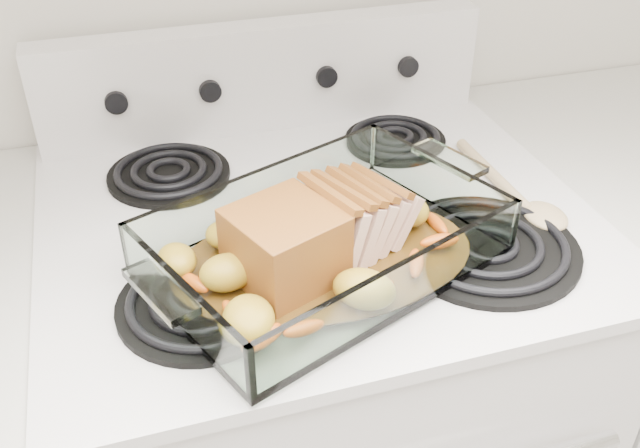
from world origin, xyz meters
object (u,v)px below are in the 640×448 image
object	(u,v)px
electric_range	(316,419)
baking_dish	(325,250)
counter_right	(625,348)
pork_roast	(307,232)

from	to	relation	value
electric_range	baking_dish	size ratio (longest dim) A/B	2.67
electric_range	counter_right	xyz separation A→B (m)	(0.66, -0.00, -0.02)
electric_range	counter_right	distance (m)	0.67
electric_range	pork_roast	bearing A→B (deg)	-111.00
pork_roast	electric_range	bearing A→B (deg)	54.85
baking_dish	pork_roast	xyz separation A→B (m)	(-0.02, 0.00, 0.03)
counter_right	pork_roast	size ratio (longest dim) A/B	3.82
counter_right	baking_dish	size ratio (longest dim) A/B	2.23
electric_range	pork_roast	xyz separation A→B (m)	(-0.05, -0.13, 0.52)
electric_range	baking_dish	xyz separation A→B (m)	(-0.03, -0.13, 0.48)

